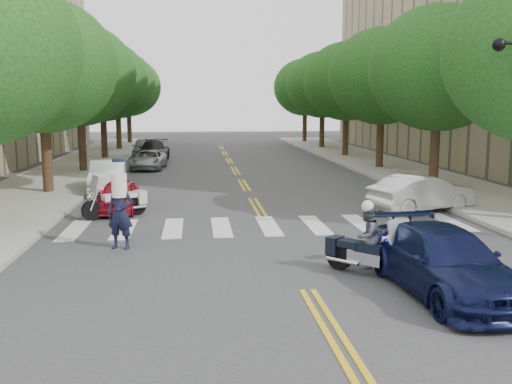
{
  "coord_description": "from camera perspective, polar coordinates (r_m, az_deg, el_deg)",
  "views": [
    {
      "loc": [
        -2.35,
        -11.6,
        3.98
      ],
      "look_at": [
        -0.53,
        5.47,
        1.3
      ],
      "focal_mm": 40.0,
      "sensor_mm": 36.0,
      "label": 1
    }
  ],
  "objects": [
    {
      "name": "ground",
      "position": [
        12.49,
        5.15,
        -9.75
      ],
      "size": [
        140.0,
        140.0,
        0.0
      ],
      "primitive_type": "plane",
      "color": "#38383A",
      "rests_on": "ground"
    },
    {
      "name": "sidewalk_left",
      "position": [
        34.57,
        -18.0,
        1.96
      ],
      "size": [
        5.0,
        60.0,
        0.15
      ],
      "primitive_type": "cube",
      "color": "#9E9991",
      "rests_on": "ground"
    },
    {
      "name": "sidewalk_right",
      "position": [
        35.84,
        13.26,
        2.38
      ],
      "size": [
        5.0,
        60.0,
        0.15
      ],
      "primitive_type": "cube",
      "color": "#9E9991",
      "rests_on": "ground"
    },
    {
      "name": "tree_l_1",
      "position": [
        26.45,
        -20.65,
        11.73
      ],
      "size": [
        6.4,
        6.4,
        8.45
      ],
      "color": "#382316",
      "rests_on": "ground"
    },
    {
      "name": "tree_l_2",
      "position": [
        34.25,
        -17.28,
        11.12
      ],
      "size": [
        6.4,
        6.4,
        8.45
      ],
      "color": "#382316",
      "rests_on": "ground"
    },
    {
      "name": "tree_l_3",
      "position": [
        42.12,
        -15.17,
        10.72
      ],
      "size": [
        6.4,
        6.4,
        8.45
      ],
      "color": "#382316",
      "rests_on": "ground"
    },
    {
      "name": "tree_l_4",
      "position": [
        50.04,
        -13.73,
        10.43
      ],
      "size": [
        6.4,
        6.4,
        8.45
      ],
      "color": "#382316",
      "rests_on": "ground"
    },
    {
      "name": "tree_l_5",
      "position": [
        57.98,
        -12.68,
        10.22
      ],
      "size": [
        6.4,
        6.4,
        8.45
      ],
      "color": "#382316",
      "rests_on": "ground"
    },
    {
      "name": "tree_r_1",
      "position": [
        27.96,
        17.79,
        11.69
      ],
      "size": [
        6.4,
        6.4,
        8.45
      ],
      "color": "#382316",
      "rests_on": "ground"
    },
    {
      "name": "tree_r_2",
      "position": [
        35.43,
        12.49,
        11.22
      ],
      "size": [
        6.4,
        6.4,
        8.45
      ],
      "color": "#382316",
      "rests_on": "ground"
    },
    {
      "name": "tree_r_3",
      "position": [
        43.09,
        9.07,
        10.86
      ],
      "size": [
        6.4,
        6.4,
        8.45
      ],
      "color": "#382316",
      "rests_on": "ground"
    },
    {
      "name": "tree_r_4",
      "position": [
        50.86,
        6.69,
        10.59
      ],
      "size": [
        6.4,
        6.4,
        8.45
      ],
      "color": "#382316",
      "rests_on": "ground"
    },
    {
      "name": "tree_r_5",
      "position": [
        58.69,
        4.94,
        10.38
      ],
      "size": [
        6.4,
        6.4,
        8.45
      ],
      "color": "#382316",
      "rests_on": "ground"
    },
    {
      "name": "motorcycle_police",
      "position": [
        13.54,
        10.8,
        -4.91
      ],
      "size": [
        1.68,
        1.75,
        1.78
      ],
      "rotation": [
        0.0,
        0.0,
        3.9
      ],
      "color": "black",
      "rests_on": "ground"
    },
    {
      "name": "motorcycle_parked",
      "position": [
        20.65,
        -13.41,
        -0.97
      ],
      "size": [
        2.15,
        1.52,
        1.54
      ],
      "rotation": [
        0.0,
        0.0,
        2.14
      ],
      "color": "black",
      "rests_on": "ground"
    },
    {
      "name": "officer_standing",
      "position": [
        16.06,
        -13.42,
        -2.04
      ],
      "size": [
        0.84,
        0.67,
        2.01
      ],
      "primitive_type": "imported",
      "rotation": [
        0.0,
        0.0,
        -0.29
      ],
      "color": "black",
      "rests_on": "ground"
    },
    {
      "name": "convertible",
      "position": [
        22.01,
        16.24,
        -0.09
      ],
      "size": [
        4.41,
        2.9,
        1.37
      ],
      "primitive_type": "imported",
      "rotation": [
        0.0,
        0.0,
        1.95
      ],
      "color": "silver",
      "rests_on": "ground"
    },
    {
      "name": "sedan_blue",
      "position": [
        12.68,
        18.32,
        -6.65
      ],
      "size": [
        2.24,
        4.85,
        1.37
      ],
      "primitive_type": "imported",
      "rotation": [
        0.0,
        0.0,
        0.07
      ],
      "color": "#0D1439",
      "rests_on": "ground"
    },
    {
      "name": "parked_car_a",
      "position": [
        21.73,
        -13.56,
        -0.37
      ],
      "size": [
        1.46,
        3.45,
        1.17
      ],
      "primitive_type": "imported",
      "rotation": [
        0.0,
        0.0,
        -0.02
      ],
      "color": "#AC1225",
      "rests_on": "ground"
    },
    {
      "name": "parked_car_b",
      "position": [
        26.6,
        -14.59,
        1.53
      ],
      "size": [
        1.9,
        4.44,
        1.42
      ],
      "primitive_type": "imported",
      "rotation": [
        0.0,
        0.0,
        0.09
      ],
      "color": "white",
      "rests_on": "ground"
    },
    {
      "name": "parked_car_c",
      "position": [
        35.38,
        -10.7,
        3.19
      ],
      "size": [
        2.16,
        4.21,
        1.14
      ],
      "primitive_type": "imported",
      "rotation": [
        0.0,
        0.0,
        -0.07
      ],
      "color": "#9C9EA4",
      "rests_on": "ground"
    },
    {
      "name": "parked_car_d",
      "position": [
        40.33,
        -10.15,
        4.1
      ],
      "size": [
        2.01,
        4.94,
        1.43
      ],
      "primitive_type": "imported",
      "rotation": [
        0.0,
        0.0,
        -0.0
      ],
      "color": "black",
      "rests_on": "ground"
    },
    {
      "name": "parked_car_e",
      "position": [
        42.8,
        -11.1,
        4.36
      ],
      "size": [
        1.96,
        4.37,
        1.46
      ],
      "primitive_type": "imported",
      "rotation": [
        0.0,
        0.0,
        0.06
      ],
      "color": "gray",
      "rests_on": "ground"
    }
  ]
}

